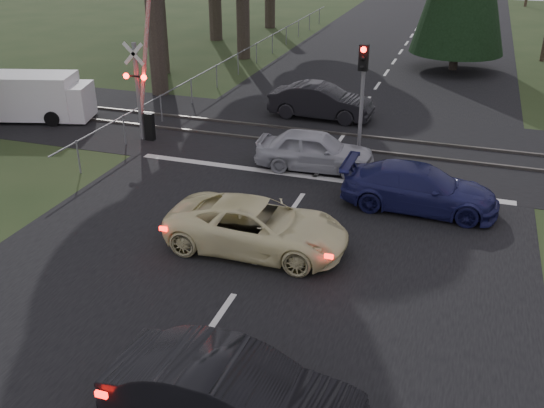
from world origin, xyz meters
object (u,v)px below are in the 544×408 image
at_px(cream_coupe, 257,227).
at_px(dark_car_far, 321,102).
at_px(white_van, 33,97).
at_px(crossing_signal, 143,89).
at_px(traffic_signal_center, 362,81).
at_px(dark_hatchback, 235,398).
at_px(silver_car, 315,150).
at_px(blue_sedan, 420,188).

distance_m(cream_coupe, dark_car_far, 11.78).
bearing_deg(white_van, crossing_signal, -23.63).
bearing_deg(traffic_signal_center, dark_car_far, 121.27).
height_order(crossing_signal, cream_coupe, crossing_signal).
height_order(crossing_signal, dark_hatchback, crossing_signal).
xyz_separation_m(traffic_signal_center, dark_hatchback, (0.58, -13.76, -2.06)).
distance_m(crossing_signal, cream_coupe, 9.89).
height_order(dark_hatchback, silver_car, dark_hatchback).
xyz_separation_m(cream_coupe, dark_car_far, (-1.26, 11.71, 0.07)).
bearing_deg(cream_coupe, silver_car, -0.21).
xyz_separation_m(dark_hatchback, blue_sedan, (2.02, 9.97, -0.07)).
bearing_deg(white_van, traffic_signal_center, -15.48).
distance_m(dark_hatchback, white_van, 20.15).
bearing_deg(crossing_signal, white_van, 172.13).
distance_m(traffic_signal_center, silver_car, 2.98).
height_order(blue_sedan, dark_car_far, dark_car_far).
relative_size(silver_car, white_van, 0.77).
bearing_deg(silver_car, dark_hatchback, -175.60).
bearing_deg(crossing_signal, dark_hatchback, -55.47).
relative_size(silver_car, blue_sedan, 0.88).
relative_size(dark_hatchback, blue_sedan, 0.97).
bearing_deg(blue_sedan, cream_coupe, 136.38).
relative_size(traffic_signal_center, dark_car_far, 0.91).
relative_size(crossing_signal, blue_sedan, 1.49).
xyz_separation_m(traffic_signal_center, dark_car_far, (-2.46, 4.05, -2.07)).
height_order(cream_coupe, dark_hatchback, dark_hatchback).
relative_size(silver_car, dark_car_far, 0.92).
xyz_separation_m(traffic_signal_center, cream_coupe, (-1.20, -7.66, -2.13)).
height_order(traffic_signal_center, blue_sedan, traffic_signal_center).
xyz_separation_m(blue_sedan, white_van, (-16.81, 3.71, 0.33)).
bearing_deg(traffic_signal_center, blue_sedan, -55.50).
bearing_deg(dark_car_far, dark_hatchback, -168.22).
distance_m(crossing_signal, dark_car_far, 7.74).
bearing_deg(traffic_signal_center, cream_coupe, -98.91).
xyz_separation_m(traffic_signal_center, blue_sedan, (2.60, -3.79, -2.13)).
bearing_deg(dark_hatchback, dark_car_far, 11.15).
relative_size(cream_coupe, dark_car_far, 1.08).
distance_m(traffic_signal_center, dark_car_far, 5.17).
xyz_separation_m(traffic_signal_center, white_van, (-14.21, -0.07, -1.80)).
distance_m(silver_car, blue_sedan, 4.32).
bearing_deg(dark_car_far, cream_coupe, -171.76).
xyz_separation_m(crossing_signal, dark_hatchback, (8.85, -12.87, -1.31)).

